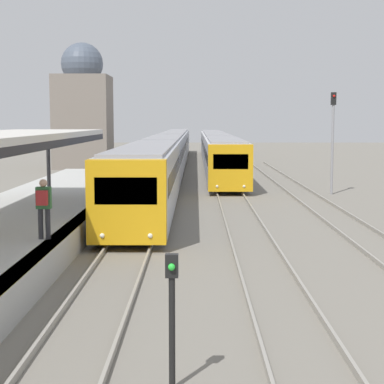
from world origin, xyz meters
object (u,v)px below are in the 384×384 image
at_px(person_on_platform, 43,204).
at_px(train_far, 216,148).
at_px(signal_post_near, 172,307).
at_px(signal_mast_far, 333,131).
at_px(train_near, 170,150).

height_order(person_on_platform, train_far, train_far).
bearing_deg(signal_post_near, signal_mast_far, 73.16).
bearing_deg(person_on_platform, train_far, 81.77).
xyz_separation_m(train_near, signal_post_near, (1.82, -44.01, -0.39)).
bearing_deg(person_on_platform, signal_mast_far, 57.62).
bearing_deg(train_far, signal_mast_far, -76.11).
relative_size(person_on_platform, signal_post_near, 0.78).
xyz_separation_m(person_on_platform, signal_mast_far, (11.88, 18.74, 1.68)).
relative_size(train_far, signal_mast_far, 8.56).
distance_m(person_on_platform, signal_mast_far, 22.25).
relative_size(person_on_platform, train_near, 0.02).
bearing_deg(train_far, signal_post_near, -92.60).
height_order(train_far, signal_mast_far, signal_mast_far).
bearing_deg(train_near, signal_mast_far, -60.41).
height_order(train_far, signal_post_near, train_far).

